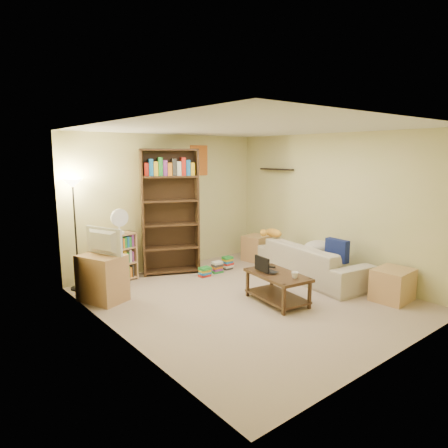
# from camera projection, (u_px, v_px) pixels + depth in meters

# --- Properties ---
(room) EXTENTS (4.50, 4.54, 2.52)m
(room) POSITION_uv_depth(u_px,v_px,m) (249.00, 191.00, 5.69)
(room) COLOR #C7A995
(room) RESTS_ON ground
(sofa) EXTENTS (2.37, 1.46, 0.62)m
(sofa) POSITION_uv_depth(u_px,v_px,m) (312.00, 261.00, 6.91)
(sofa) COLOR #BDB49D
(sofa) RESTS_ON ground
(navy_pillow) EXTENTS (0.14, 0.41, 0.37)m
(navy_pillow) POSITION_uv_depth(u_px,v_px,m) (337.00, 250.00, 6.52)
(navy_pillow) COLOR navy
(navy_pillow) RESTS_ON sofa
(cream_blanket) EXTENTS (0.57, 0.41, 0.24)m
(cream_blanket) POSITION_uv_depth(u_px,v_px,m) (317.00, 247.00, 6.99)
(cream_blanket) COLOR beige
(cream_blanket) RESTS_ON sofa
(tabby_cat) EXTENTS (0.49, 0.23, 0.17)m
(tabby_cat) POSITION_uv_depth(u_px,v_px,m) (272.00, 233.00, 7.40)
(tabby_cat) COLOR gold
(tabby_cat) RESTS_ON sofa
(coffee_table) EXTENTS (0.67, 1.04, 0.43)m
(coffee_table) POSITION_uv_depth(u_px,v_px,m) (277.00, 284.00, 5.81)
(coffee_table) COLOR #49331C
(coffee_table) RESTS_ON ground
(laptop) EXTENTS (0.37, 0.27, 0.03)m
(laptop) POSITION_uv_depth(u_px,v_px,m) (270.00, 270.00, 5.89)
(laptop) COLOR black
(laptop) RESTS_ON coffee_table
(laptop_screen) EXTENTS (0.06, 0.32, 0.22)m
(laptop_screen) POSITION_uv_depth(u_px,v_px,m) (262.00, 264.00, 5.80)
(laptop_screen) COLOR white
(laptop_screen) RESTS_ON laptop
(mug) EXTENTS (0.11, 0.11, 0.09)m
(mug) POSITION_uv_depth(u_px,v_px,m) (295.00, 275.00, 5.56)
(mug) COLOR white
(mug) RESTS_ON coffee_table
(tv_remote) EXTENTS (0.08, 0.18, 0.02)m
(tv_remote) POSITION_uv_depth(u_px,v_px,m) (270.00, 266.00, 6.11)
(tv_remote) COLOR black
(tv_remote) RESTS_ON coffee_table
(tv_stand) EXTENTS (0.67, 0.77, 0.69)m
(tv_stand) POSITION_uv_depth(u_px,v_px,m) (102.00, 278.00, 5.86)
(tv_stand) COLOR tan
(tv_stand) RESTS_ON ground
(television) EXTENTS (0.75, 0.56, 0.40)m
(television) POSITION_uv_depth(u_px,v_px,m) (100.00, 242.00, 5.76)
(television) COLOR black
(television) RESTS_ON tv_stand
(tall_bookshelf) EXTENTS (1.06, 0.71, 2.24)m
(tall_bookshelf) POSITION_uv_depth(u_px,v_px,m) (170.00, 209.00, 7.10)
(tall_bookshelf) COLOR #3B2816
(tall_bookshelf) RESTS_ON ground
(short_bookshelf) EXTENTS (0.68, 0.36, 0.83)m
(short_bookshelf) POSITION_uv_depth(u_px,v_px,m) (118.00, 258.00, 6.73)
(short_bookshelf) COLOR tan
(short_bookshelf) RESTS_ON ground
(desk_fan) EXTENTS (0.29, 0.17, 0.43)m
(desk_fan) POSITION_uv_depth(u_px,v_px,m) (119.00, 220.00, 6.61)
(desk_fan) COLOR white
(desk_fan) RESTS_ON short_bookshelf
(floor_lamp) EXTENTS (0.30, 0.30, 1.77)m
(floor_lamp) POSITION_uv_depth(u_px,v_px,m) (74.00, 202.00, 6.18)
(floor_lamp) COLOR black
(floor_lamp) RESTS_ON ground
(side_table) EXTENTS (0.51, 0.51, 0.51)m
(side_table) POSITION_uv_depth(u_px,v_px,m) (256.00, 248.00, 8.12)
(side_table) COLOR tan
(side_table) RESTS_ON ground
(end_cabinet) EXTENTS (0.60, 0.51, 0.47)m
(end_cabinet) POSITION_uv_depth(u_px,v_px,m) (393.00, 285.00, 5.90)
(end_cabinet) COLOR #D7B669
(end_cabinet) RESTS_ON ground
(book_stacks) EXTENTS (0.81, 0.27, 0.24)m
(book_stacks) POSITION_uv_depth(u_px,v_px,m) (218.00, 267.00, 7.32)
(book_stacks) COLOR red
(book_stacks) RESTS_ON ground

